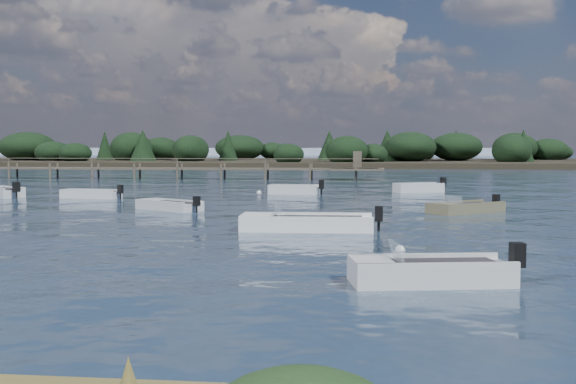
# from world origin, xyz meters

# --- Properties ---
(ground) EXTENTS (400.00, 400.00, 0.00)m
(ground) POSITION_xyz_m (0.00, 60.00, 0.00)
(ground) COLOR #182739
(ground) RESTS_ON ground
(tender_far_grey) EXTENTS (3.70, 3.27, 1.28)m
(tender_far_grey) POSITION_xyz_m (-17.83, 22.69, 0.18)
(tender_far_grey) COLOR #B7BBBE
(tender_far_grey) RESTS_ON ground
(dinghy_mid_grey) EXTENTS (3.79, 3.12, 1.00)m
(dinghy_mid_grey) POSITION_xyz_m (-4.71, 14.80, 0.14)
(dinghy_mid_grey) COLOR #B7BBBE
(dinghy_mid_grey) RESTS_ON ground
(dinghy_mid_white_b) EXTENTS (4.00, 3.74, 1.07)m
(dinghy_mid_white_b) POSITION_xyz_m (9.89, 15.08, 0.14)
(dinghy_mid_white_b) COLOR #726C4C
(dinghy_mid_white_b) RESTS_ON ground
(tender_far_grey_b) EXTENTS (3.77, 2.56, 1.28)m
(tender_far_grey_b) POSITION_xyz_m (8.60, 30.28, 0.18)
(tender_far_grey_b) COLOR #B7BBBE
(tender_far_grey_b) RESTS_ON ground
(dinghy_mid_white_a) EXTENTS (5.40, 2.07, 1.26)m
(dinghy_mid_white_a) POSITION_xyz_m (2.92, 6.95, 0.16)
(dinghy_mid_white_a) COLOR silver
(dinghy_mid_white_a) RESTS_ON ground
(dinghy_extra_b) EXTENTS (4.17, 2.20, 1.26)m
(dinghy_extra_b) POSITION_xyz_m (6.77, -3.34, 0.17)
(dinghy_extra_b) COLOR #B7BBBE
(dinghy_extra_b) RESTS_ON ground
(tender_far_white) EXTENTS (3.71, 1.59, 1.25)m
(tender_far_white) POSITION_xyz_m (0.24, 27.19, 0.18)
(tender_far_white) COLOR #B7BBBE
(tender_far_white) RESTS_ON ground
(dinghy_extra_a) EXTENTS (4.04, 1.80, 1.08)m
(dinghy_extra_a) POSITION_xyz_m (-11.76, 22.17, 0.15)
(dinghy_extra_a) COLOR #B7BBBE
(dinghy_extra_a) RESTS_ON ground
(buoy_b) EXTENTS (0.32, 0.32, 0.32)m
(buoy_b) POSITION_xyz_m (6.27, 2.01, 0.00)
(buoy_b) COLOR silver
(buoy_b) RESTS_ON ground
(buoy_e) EXTENTS (0.32, 0.32, 0.32)m
(buoy_e) POSITION_xyz_m (-2.29, 28.36, 0.00)
(buoy_e) COLOR silver
(buoy_e) RESTS_ON ground
(jetty) EXTENTS (64.50, 3.20, 3.40)m
(jetty) POSITION_xyz_m (-21.74, 47.99, 0.98)
(jetty) COLOR #4C4438
(jetty) RESTS_ON ground
(far_headland) EXTENTS (190.00, 40.00, 5.80)m
(far_headland) POSITION_xyz_m (25.00, 100.00, 1.96)
(far_headland) COLOR black
(far_headland) RESTS_ON ground
(distant_haze) EXTENTS (280.00, 20.00, 2.40)m
(distant_haze) POSITION_xyz_m (-90.00, 230.00, 0.00)
(distant_haze) COLOR #94A4B8
(distant_haze) RESTS_ON ground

